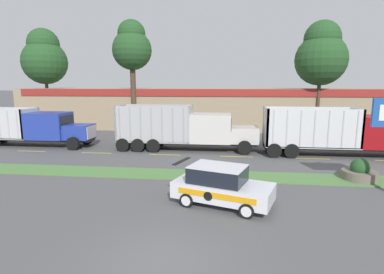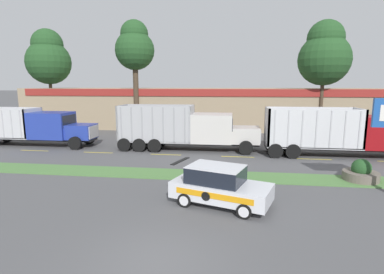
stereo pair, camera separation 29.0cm
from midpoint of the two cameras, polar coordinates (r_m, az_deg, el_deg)
name	(u,v)px [view 1 (the left image)]	position (r m, az deg, el deg)	size (l,w,h in m)	color
ground_plane	(162,262)	(9.66, -6.74, -22.59)	(600.00, 600.00, 0.00)	#515154
grass_verge	(194,175)	(17.57, -0.13, -7.23)	(120.00, 2.03, 0.06)	#517F42
centre_line_2	(32,151)	(27.18, -28.47, -2.38)	(2.40, 0.14, 0.01)	yellow
centre_line_3	(97,153)	(24.50, -18.05, -2.89)	(2.40, 0.14, 0.01)	yellow
centre_line_4	(165,155)	(22.80, -5.59, -3.37)	(2.40, 0.14, 0.01)	yellow
centre_line_5	(237,157)	(22.31, 8.12, -3.71)	(2.40, 0.14, 0.01)	yellow
centre_line_6	(313,159)	(23.11, 21.66, -3.84)	(2.40, 0.14, 0.01)	yellow
dump_truck_lead	(40,128)	(28.84, -27.30, 1.51)	(11.00, 2.71, 3.25)	black
dump_truck_mid	(360,134)	(25.08, 29.04, 0.43)	(11.82, 2.69, 3.55)	black
dump_truck_trail	(197,130)	(24.10, 0.63, 1.26)	(11.27, 2.86, 3.60)	black
rally_car	(221,185)	(13.26, 4.96, -9.15)	(4.62, 3.15, 1.76)	silver
stone_planter	(360,172)	(18.95, 28.93, -5.94)	(1.85, 1.85, 1.24)	#6B6056
store_building_backdrop	(199,107)	(39.43, 1.05, 5.77)	(43.17, 12.10, 4.85)	#9E896B
tree_behind_left	(321,55)	(34.57, 23.18, 14.22)	(5.26, 5.26, 11.74)	#473828
tree_behind_centre	(132,47)	(35.00, -11.62, 16.40)	(4.33, 4.33, 12.28)	#473828
tree_behind_right	(44,58)	(40.04, -26.49, 13.35)	(5.10, 5.10, 11.70)	#473828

